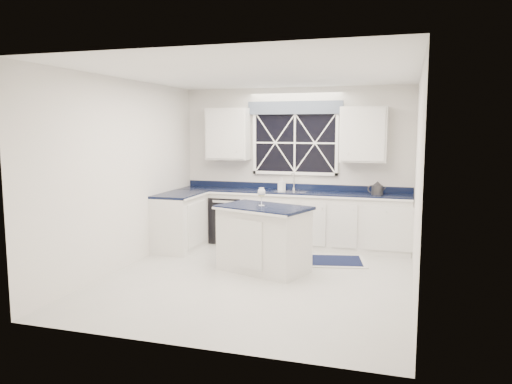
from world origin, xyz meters
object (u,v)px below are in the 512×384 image
(faucet, at_px, (294,181))
(soap_bottle, at_px, (282,184))
(dishwasher, at_px, (230,219))
(kettle, at_px, (377,189))
(wine_glass, at_px, (261,193))
(island, at_px, (264,238))

(faucet, relative_size, soap_bottle, 1.38)
(dishwasher, bearing_deg, kettle, -0.62)
(wine_glass, relative_size, soap_bottle, 1.17)
(kettle, xyz_separation_m, wine_glass, (-1.49, -1.54, 0.06))
(dishwasher, distance_m, wine_glass, 2.00)
(island, relative_size, kettle, 4.66)
(wine_glass, height_order, soap_bottle, wine_glass)
(dishwasher, relative_size, wine_glass, 3.20)
(kettle, distance_m, wine_glass, 2.14)
(faucet, xyz_separation_m, kettle, (1.42, -0.22, -0.06))
(dishwasher, relative_size, island, 0.58)
(island, distance_m, wine_glass, 0.64)
(wine_glass, bearing_deg, faucet, 87.95)
(dishwasher, bearing_deg, wine_glass, -56.54)
(kettle, distance_m, soap_bottle, 1.64)
(faucet, xyz_separation_m, island, (-0.02, -1.79, -0.63))
(dishwasher, distance_m, kettle, 2.60)
(dishwasher, distance_m, faucet, 1.31)
(island, xyz_separation_m, kettle, (1.44, 1.57, 0.57))
(faucet, distance_m, soap_bottle, 0.21)
(kettle, xyz_separation_m, soap_bottle, (-1.63, 0.18, 0.01))
(dishwasher, bearing_deg, soap_bottle, 9.53)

